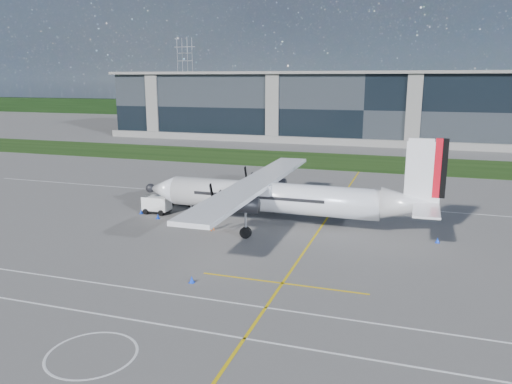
% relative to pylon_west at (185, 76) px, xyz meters
% --- Properties ---
extents(ground, '(400.00, 400.00, 0.00)m').
position_rel_pylon_west_xyz_m(ground, '(80.00, -110.00, -15.00)').
color(ground, slate).
rests_on(ground, ground).
extents(grass_strip, '(400.00, 18.00, 0.04)m').
position_rel_pylon_west_xyz_m(grass_strip, '(80.00, -102.00, -14.98)').
color(grass_strip, black).
rests_on(grass_strip, ground).
extents(terminal_building, '(120.00, 20.00, 15.00)m').
position_rel_pylon_west_xyz_m(terminal_building, '(80.00, -70.00, -7.50)').
color(terminal_building, black).
rests_on(terminal_building, ground).
extents(tree_line, '(400.00, 6.00, 6.00)m').
position_rel_pylon_west_xyz_m(tree_line, '(80.00, -10.00, -12.00)').
color(tree_line, black).
rests_on(tree_line, ground).
extents(pylon_west, '(9.00, 4.60, 30.00)m').
position_rel_pylon_west_xyz_m(pylon_west, '(0.00, 0.00, 0.00)').
color(pylon_west, gray).
rests_on(pylon_west, ground).
extents(yellow_taxiway_centerline, '(0.20, 70.00, 0.01)m').
position_rel_pylon_west_xyz_m(yellow_taxiway_centerline, '(83.00, -140.00, -14.99)').
color(yellow_taxiway_centerline, yellow).
rests_on(yellow_taxiway_centerline, ground).
extents(white_lane_line, '(90.00, 0.15, 0.01)m').
position_rel_pylon_west_xyz_m(white_lane_line, '(80.00, -164.00, -14.99)').
color(white_lane_line, white).
rests_on(white_lane_line, ground).
extents(turboprop_aircraft, '(29.08, 30.15, 9.05)m').
position_rel_pylon_west_xyz_m(turboprop_aircraft, '(79.35, -142.59, -10.48)').
color(turboprop_aircraft, white).
rests_on(turboprop_aircraft, ground).
extents(fuel_tanker_truck, '(7.06, 2.29, 2.65)m').
position_rel_pylon_west_xyz_m(fuel_tanker_truck, '(67.11, -137.60, -13.68)').
color(fuel_tanker_truck, silver).
rests_on(fuel_tanker_truck, ground).
extents(baggage_tug, '(3.01, 1.81, 1.81)m').
position_rel_pylon_west_xyz_m(baggage_tug, '(65.39, -142.05, -14.10)').
color(baggage_tug, white).
rests_on(baggage_tug, ground).
extents(ground_crew_person, '(0.90, 0.99, 1.99)m').
position_rel_pylon_west_xyz_m(ground_crew_person, '(73.47, -145.99, -14.00)').
color(ground_crew_person, '#F25907').
rests_on(ground_crew_person, ground).
extents(safety_cone_nose_port, '(0.36, 0.36, 0.50)m').
position_rel_pylon_west_xyz_m(safety_cone_nose_port, '(66.55, -143.97, -14.75)').
color(safety_cone_nose_port, '#0C37D8').
rests_on(safety_cone_nose_port, ground).
extents(safety_cone_portwing, '(0.36, 0.36, 0.50)m').
position_rel_pylon_west_xyz_m(safety_cone_portwing, '(76.92, -157.87, -14.75)').
color(safety_cone_portwing, '#0C37D8').
rests_on(safety_cone_portwing, ground).
extents(safety_cone_tail, '(0.36, 0.36, 0.50)m').
position_rel_pylon_west_xyz_m(safety_cone_tail, '(93.55, -143.25, -14.75)').
color(safety_cone_tail, '#0C37D8').
rests_on(safety_cone_tail, ground).
extents(safety_cone_fwd, '(0.36, 0.36, 0.50)m').
position_rel_pylon_west_xyz_m(safety_cone_fwd, '(63.93, -142.80, -14.75)').
color(safety_cone_fwd, '#0C37D8').
rests_on(safety_cone_fwd, ground).
extents(safety_cone_nose_stbd, '(0.36, 0.36, 0.50)m').
position_rel_pylon_west_xyz_m(safety_cone_nose_stbd, '(65.44, -141.05, -14.75)').
color(safety_cone_nose_stbd, '#0C37D8').
rests_on(safety_cone_nose_stbd, ground).
extents(safety_cone_stbdwing, '(0.36, 0.36, 0.50)m').
position_rel_pylon_west_xyz_m(safety_cone_stbdwing, '(77.21, -127.48, -14.75)').
color(safety_cone_stbdwing, '#0C37D8').
rests_on(safety_cone_stbdwing, ground).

